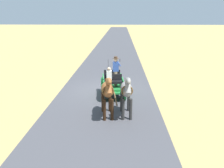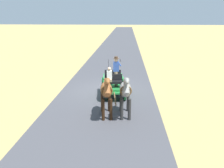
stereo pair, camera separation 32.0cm
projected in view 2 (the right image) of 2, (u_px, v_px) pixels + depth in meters
ground_plane at (107, 91)px, 15.72m from camera, size 200.00×200.00×0.00m
road_surface at (107, 91)px, 15.72m from camera, size 6.04×160.00×0.01m
horse_drawn_carriage at (113, 83)px, 14.47m from camera, size 1.64×4.52×2.50m
horse_near_side at (125, 91)px, 11.44m from camera, size 0.65×2.13×2.21m
horse_off_side at (106, 91)px, 11.41m from camera, size 0.77×2.15×2.21m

